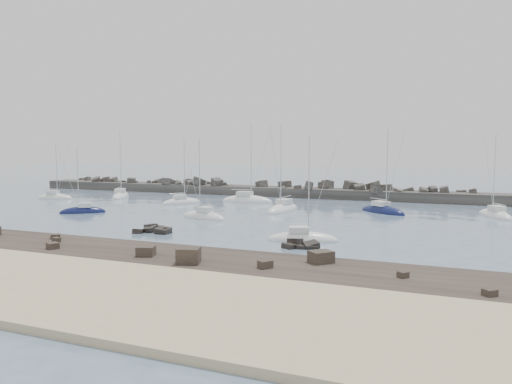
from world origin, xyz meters
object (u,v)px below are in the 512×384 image
sailboat_4 (247,201)px  sailboat_1 (121,196)px  sailboat_6 (283,210)px  sailboat_8 (383,212)px  sailboat_3 (182,203)px  sailboat_5 (203,217)px  sailboat_9 (495,216)px  sailboat_0 (55,198)px  sailboat_2 (83,212)px  sailboat_7 (303,240)px

sailboat_4 → sailboat_1: bearing=-176.1°
sailboat_6 → sailboat_8: (14.65, 4.14, -0.01)m
sailboat_1 → sailboat_3: sailboat_1 is taller
sailboat_5 → sailboat_8: 27.39m
sailboat_1 → sailboat_5: sailboat_1 is taller
sailboat_9 → sailboat_8: bearing=-174.6°
sailboat_4 → sailboat_8: size_ratio=1.12×
sailboat_3 → sailboat_9: (50.37, 2.48, 0.00)m
sailboat_5 → sailboat_0: bearing=162.4°
sailboat_0 → sailboat_8: 61.84m
sailboat_2 → sailboat_7: 38.66m
sailboat_3 → sailboat_1: bearing=163.7°
sailboat_7 → sailboat_5: bearing=148.9°
sailboat_7 → sailboat_9: size_ratio=0.94×
sailboat_7 → sailboat_9: 34.60m
sailboat_9 → sailboat_6: bearing=-169.5°
sailboat_1 → sailboat_2: sailboat_1 is taller
sailboat_3 → sailboat_5: (12.62, -15.05, 0.01)m
sailboat_8 → sailboat_9: (15.56, 1.48, -0.00)m
sailboat_5 → sailboat_8: size_ratio=0.88×
sailboat_0 → sailboat_6: bearing=-0.8°
sailboat_3 → sailboat_8: (34.81, 1.00, 0.01)m
sailboat_0 → sailboat_7: bearing=-22.1°
sailboat_3 → sailboat_4: (9.68, 6.83, 0.01)m
sailboat_0 → sailboat_6: sailboat_6 is taller
sailboat_8 → sailboat_6: bearing=-164.2°
sailboat_2 → sailboat_6: 30.56m
sailboat_4 → sailboat_9: bearing=-6.1°
sailboat_4 → sailboat_6: sailboat_4 is taller
sailboat_9 → sailboat_4: bearing=173.9°
sailboat_3 → sailboat_4: size_ratio=0.78×
sailboat_8 → sailboat_7: bearing=-99.2°
sailboat_0 → sailboat_4: (36.61, 9.30, 0.01)m
sailboat_5 → sailboat_7: 20.86m
sailboat_6 → sailboat_8: bearing=15.8°
sailboat_9 → sailboat_1: bearing=177.8°
sailboat_3 → sailboat_6: (20.16, -3.14, 0.02)m
sailboat_1 → sailboat_9: sailboat_1 is taller
sailboat_4 → sailboat_9: size_ratio=1.20×
sailboat_0 → sailboat_9: size_ratio=0.90×
sailboat_9 → sailboat_7: bearing=-125.1°
sailboat_6 → sailboat_9: size_ratio=1.13×
sailboat_5 → sailboat_7: sailboat_5 is taller
sailboat_2 → sailboat_5: size_ratio=0.90×
sailboat_1 → sailboat_9: (67.52, -2.54, -0.00)m
sailboat_3 → sailboat_9: bearing=2.8°
sailboat_1 → sailboat_3: bearing=-16.3°
sailboat_4 → sailboat_5: size_ratio=1.27×
sailboat_3 → sailboat_2: bearing=-112.9°
sailboat_2 → sailboat_5: bearing=5.3°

